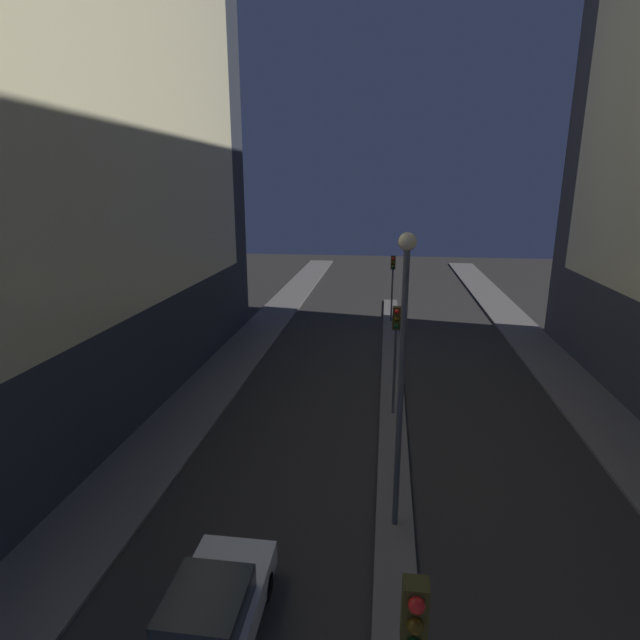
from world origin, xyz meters
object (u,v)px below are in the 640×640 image
at_px(traffic_light_far, 393,274).
at_px(car_left_lane, 211,615).
at_px(street_lamp, 402,351).
at_px(traffic_light_mid, 396,336).

xyz_separation_m(traffic_light_far, car_left_lane, (-3.78, -25.81, -2.69)).
xyz_separation_m(street_lamp, car_left_lane, (-3.78, -4.21, -4.44)).
height_order(street_lamp, car_left_lane, street_lamp).
bearing_deg(car_left_lane, street_lamp, 48.08).
bearing_deg(street_lamp, car_left_lane, -131.92).
relative_size(street_lamp, car_left_lane, 1.96).
distance_m(traffic_light_mid, car_left_lane, 12.14).
distance_m(traffic_light_mid, traffic_light_far, 14.59).
height_order(traffic_light_mid, traffic_light_far, same).
distance_m(traffic_light_far, car_left_lane, 26.23).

